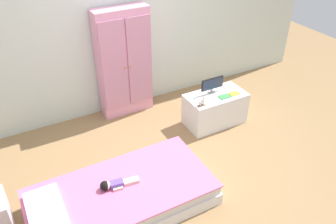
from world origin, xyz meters
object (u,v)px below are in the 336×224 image
Objects in this scene: doll at (112,185)px; tv_stand at (215,109)px; book_yellow at (234,94)px; book_green at (224,97)px; bed at (122,197)px; rocking_horse_toy at (202,101)px; tv_monitor at (212,84)px; wardrobe at (124,63)px.

doll is 0.49× the size of tv_stand.
book_green is at bearing 180.00° from book_yellow.
book_yellow is (0.22, -0.10, 0.23)m from tv_stand.
rocking_horse_toy reaches higher than bed.
tv_stand is at bearing 155.88° from book_yellow.
doll is 1.92m from tv_monitor.
doll reaches higher than bed.
rocking_horse_toy is 0.88× the size of book_green.
wardrobe reaches higher than tv_monitor.
rocking_horse_toy is at bearing 25.51° from bed.
book_yellow is (0.24, -0.17, -0.12)m from tv_monitor.
rocking_horse_toy is at bearing -57.66° from wardrobe.
rocking_horse_toy is (1.43, 0.60, 0.21)m from doll.
book_yellow reaches higher than doll.
tv_stand is 5.50× the size of book_green.
doll is 1.20× the size of tv_monitor.
doll is 2.06m from book_yellow.
wardrobe reaches higher than rocking_horse_toy.
tv_monitor is at bearing 144.40° from book_yellow.
rocking_horse_toy reaches higher than book_green.
tv_monitor reaches higher than book_yellow.
tv_stand is 0.36m from tv_monitor.
rocking_horse_toy is at bearing -156.68° from tv_stand.
tv_stand is at bearing 25.11° from bed.
tv_monitor is at bearing 27.45° from bed.
tv_monitor reaches higher than rocking_horse_toy.
tv_monitor is 0.23m from book_green.
book_green is (0.37, 0.03, -0.06)m from rocking_horse_toy.
doll is at bearing -157.14° from tv_stand.
tv_stand is at bearing 121.66° from book_green.
doll is 1.84m from wardrobe.
book_yellow is at bearing -39.62° from wardrobe.
tv_stand is 0.44m from rocking_horse_toy.
wardrobe is (0.81, 1.59, 0.46)m from doll.
wardrobe is at bearing 65.81° from bed.
wardrobe is 1.37m from tv_stand.
wardrobe is at bearing 140.38° from book_yellow.
tv_monitor is 2.54× the size of rocking_horse_toy.
doll is 1.91m from book_green.
bed is 2.28× the size of tv_stand.
bed is at bearing -114.19° from wardrobe.
tv_monitor is 0.36m from rocking_horse_toy.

